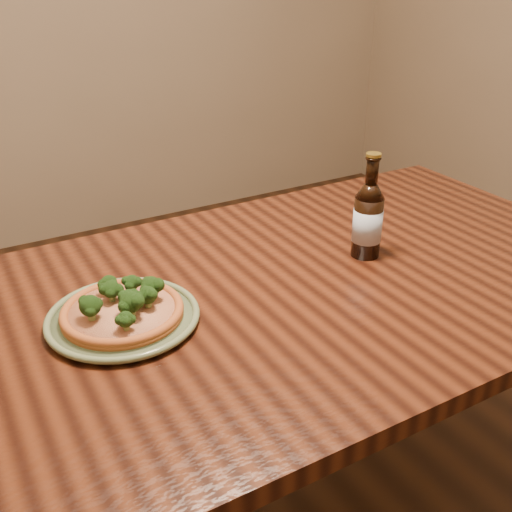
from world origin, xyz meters
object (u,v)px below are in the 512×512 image
plate (123,317)px  beer_bottle (368,219)px  pizza (123,309)px  table (290,317)px

plate → beer_bottle: (0.59, -0.01, 0.08)m
pizza → beer_bottle: beer_bottle is taller
table → plate: plate is taller
pizza → beer_bottle: bearing=-0.8°
plate → pizza: 0.02m
table → pizza: pizza is taller
table → beer_bottle: (0.22, 0.02, 0.18)m
table → beer_bottle: size_ratio=6.47×
plate → beer_bottle: bearing=-0.7°
plate → pizza: bearing=6.1°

